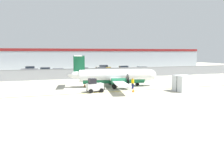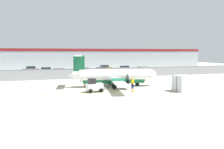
% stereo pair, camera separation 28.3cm
% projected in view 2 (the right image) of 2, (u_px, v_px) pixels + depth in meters
% --- Properties ---
extents(ground_plane, '(140.00, 140.00, 0.01)m').
position_uv_depth(ground_plane, '(122.00, 91.00, 30.10)').
color(ground_plane, '#B2AD99').
extents(perimeter_fence, '(98.00, 0.10, 2.10)m').
position_uv_depth(perimeter_fence, '(96.00, 73.00, 45.22)').
color(perimeter_fence, gray).
rests_on(perimeter_fence, ground).
extents(parking_lot_strip, '(98.00, 17.00, 0.12)m').
position_uv_depth(parking_lot_strip, '(86.00, 73.00, 56.28)').
color(parking_lot_strip, '#38383A').
rests_on(parking_lot_strip, ground).
extents(background_building, '(91.00, 8.10, 6.50)m').
position_uv_depth(background_building, '(77.00, 58.00, 73.55)').
color(background_building, '#A8B2BC').
rests_on(background_building, ground).
extents(commuter_airplane, '(14.08, 16.06, 4.92)m').
position_uv_depth(commuter_airplane, '(115.00, 76.00, 34.14)').
color(commuter_airplane, white).
rests_on(commuter_airplane, ground).
extents(baggage_tug, '(2.42, 1.56, 1.88)m').
position_uv_depth(baggage_tug, '(94.00, 86.00, 29.35)').
color(baggage_tug, silver).
rests_on(baggage_tug, ground).
extents(ground_crew_worker, '(0.54, 0.43, 1.70)m').
position_uv_depth(ground_crew_worker, '(133.00, 83.00, 31.71)').
color(ground_crew_worker, '#191E4C').
rests_on(ground_crew_worker, ground).
extents(cargo_container, '(2.68, 2.34, 2.20)m').
position_uv_depth(cargo_container, '(183.00, 83.00, 30.07)').
color(cargo_container, silver).
rests_on(cargo_container, ground).
extents(traffic_cone_near_left, '(0.36, 0.36, 0.64)m').
position_uv_depth(traffic_cone_near_left, '(85.00, 84.00, 34.36)').
color(traffic_cone_near_left, orange).
rests_on(traffic_cone_near_left, ground).
extents(traffic_cone_near_right, '(0.36, 0.36, 0.64)m').
position_uv_depth(traffic_cone_near_right, '(133.00, 90.00, 29.39)').
color(traffic_cone_near_right, orange).
rests_on(traffic_cone_near_right, ground).
extents(traffic_cone_far_left, '(0.36, 0.36, 0.64)m').
position_uv_depth(traffic_cone_far_left, '(117.00, 85.00, 33.82)').
color(traffic_cone_far_left, orange).
rests_on(traffic_cone_far_left, ground).
extents(parked_car_0, '(4.28, 2.17, 1.58)m').
position_uv_depth(parked_car_0, '(31.00, 69.00, 57.58)').
color(parked_car_0, gray).
rests_on(parked_car_0, parking_lot_strip).
extents(parked_car_1, '(4.34, 2.31, 1.58)m').
position_uv_depth(parked_car_1, '(47.00, 70.00, 53.49)').
color(parked_car_1, navy).
rests_on(parked_car_1, parking_lot_strip).
extents(parked_car_2, '(4.34, 2.31, 1.58)m').
position_uv_depth(parked_car_2, '(59.00, 72.00, 49.74)').
color(parked_car_2, '#19662D').
rests_on(parked_car_2, parking_lot_strip).
extents(parked_car_3, '(4.37, 2.39, 1.58)m').
position_uv_depth(parked_car_3, '(84.00, 71.00, 52.36)').
color(parked_car_3, slate).
rests_on(parked_car_3, parking_lot_strip).
extents(parked_car_4, '(4.21, 2.02, 1.58)m').
position_uv_depth(parked_car_4, '(101.00, 70.00, 53.68)').
color(parked_car_4, '#B28C19').
rests_on(parked_car_4, parking_lot_strip).
extents(parked_car_5, '(4.29, 2.19, 1.58)m').
position_uv_depth(parked_car_5, '(104.00, 68.00, 62.74)').
color(parked_car_5, '#B28C19').
rests_on(parked_car_5, parking_lot_strip).
extents(parked_car_6, '(4.23, 2.07, 1.58)m').
position_uv_depth(parked_car_6, '(124.00, 69.00, 59.47)').
color(parked_car_6, '#B28C19').
rests_on(parked_car_6, parking_lot_strip).
extents(parked_car_7, '(4.26, 2.13, 1.58)m').
position_uv_depth(parked_car_7, '(143.00, 70.00, 55.85)').
color(parked_car_7, slate).
rests_on(parked_car_7, parking_lot_strip).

